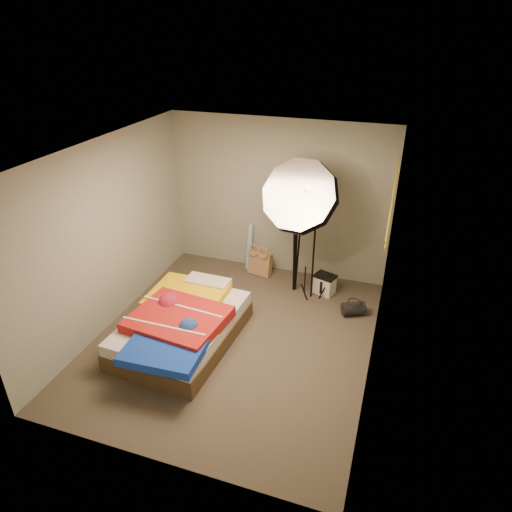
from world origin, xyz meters
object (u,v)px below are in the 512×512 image
at_px(photo_umbrella, 301,197).
at_px(bed, 182,325).
at_px(camera_case, 325,285).
at_px(duffel_bag, 353,309).
at_px(tote_bag, 260,263).
at_px(camera_tripod, 296,249).
at_px(wrapping_roll, 249,247).

bearing_deg(photo_umbrella, bed, -127.45).
xyz_separation_m(camera_case, duffel_bag, (0.50, -0.43, -0.05)).
distance_m(tote_bag, camera_case, 1.15).
height_order(tote_bag, photo_umbrella, photo_umbrella).
relative_size(tote_bag, camera_tripod, 0.32).
height_order(tote_bag, duffel_bag, tote_bag).
height_order(wrapping_roll, camera_tripod, camera_tripod).
bearing_deg(duffel_bag, photo_umbrella, 142.74).
relative_size(wrapping_roll, camera_tripod, 0.63).
distance_m(tote_bag, duffel_bag, 1.77).
xyz_separation_m(tote_bag, camera_case, (1.12, -0.25, -0.05)).
bearing_deg(camera_tripod, bed, -121.63).
xyz_separation_m(duffel_bag, photo_umbrella, (-0.88, 0.17, 1.51)).
bearing_deg(wrapping_roll, bed, -94.16).
relative_size(bed, camera_tripod, 1.62).
distance_m(duffel_bag, photo_umbrella, 1.76).
bearing_deg(tote_bag, photo_umbrella, -21.96).
bearing_deg(duffel_bag, camera_case, 113.03).
distance_m(tote_bag, camera_tripod, 0.88).
distance_m(tote_bag, wrapping_roll, 0.35).
bearing_deg(tote_bag, camera_case, -0.14).
bearing_deg(bed, camera_tripod, 58.37).
height_order(duffel_bag, camera_tripod, camera_tripod).
bearing_deg(camera_case, tote_bag, -173.30).
bearing_deg(camera_case, wrapping_roll, -177.66).
relative_size(bed, photo_umbrella, 0.88).
height_order(tote_bag, camera_tripod, camera_tripod).
relative_size(tote_bag, camera_case, 1.34).
bearing_deg(camera_case, camera_tripod, -155.30).
bearing_deg(bed, tote_bag, 78.77).
bearing_deg(duffel_bag, wrapping_roll, 129.33).
height_order(wrapping_roll, photo_umbrella, photo_umbrella).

